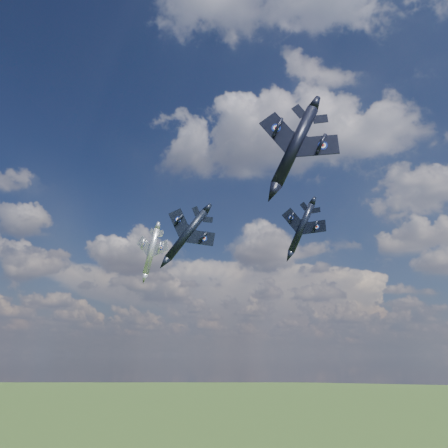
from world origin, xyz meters
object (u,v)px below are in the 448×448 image
(jet_right_navy, at_px, (295,146))
(jet_lead_navy, at_px, (187,235))
(jet_left_silver, at_px, (151,251))
(jet_high_navy, at_px, (301,228))

(jet_right_navy, bearing_deg, jet_lead_navy, 120.07)
(jet_right_navy, xyz_separation_m, jet_left_silver, (-40.36, 41.63, -0.58))
(jet_lead_navy, bearing_deg, jet_right_navy, -62.75)
(jet_high_navy, height_order, jet_left_silver, jet_high_navy)
(jet_lead_navy, xyz_separation_m, jet_left_silver, (-14.33, 12.78, 0.53))
(jet_lead_navy, height_order, jet_left_silver, jet_lead_navy)
(jet_left_silver, bearing_deg, jet_lead_navy, -26.92)
(jet_right_navy, relative_size, jet_high_navy, 1.01)
(jet_left_silver, bearing_deg, jet_right_navy, -31.07)
(jet_high_navy, bearing_deg, jet_lead_navy, -146.37)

